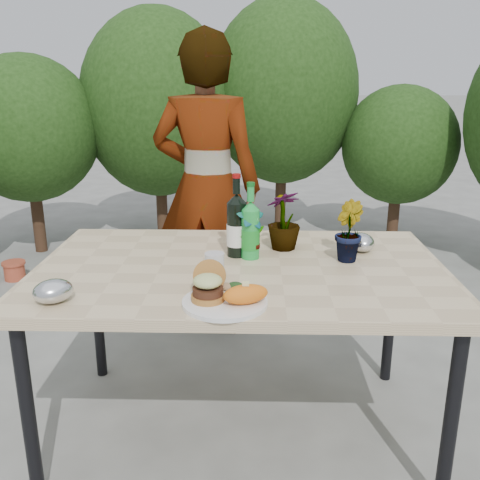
{
  "coord_description": "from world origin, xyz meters",
  "views": [
    {
      "loc": [
        0.05,
        -1.97,
        1.47
      ],
      "look_at": [
        0.0,
        -0.08,
        0.88
      ],
      "focal_mm": 40.0,
      "sensor_mm": 36.0,
      "label": 1
    }
  ],
  "objects_px": {
    "patio_table": "(241,279)",
    "wine_bottle": "(237,226)",
    "dinner_plate": "(225,302)",
    "person": "(207,188)"
  },
  "relations": [
    {
      "from": "wine_bottle",
      "to": "person",
      "type": "bearing_deg",
      "value": 110.78
    },
    {
      "from": "person",
      "to": "patio_table",
      "type": "bearing_deg",
      "value": 111.27
    },
    {
      "from": "dinner_plate",
      "to": "wine_bottle",
      "type": "relative_size",
      "value": 0.82
    },
    {
      "from": "dinner_plate",
      "to": "person",
      "type": "relative_size",
      "value": 0.16
    },
    {
      "from": "patio_table",
      "to": "person",
      "type": "distance_m",
      "value": 1.03
    },
    {
      "from": "patio_table",
      "to": "dinner_plate",
      "type": "height_order",
      "value": "dinner_plate"
    },
    {
      "from": "dinner_plate",
      "to": "patio_table",
      "type": "bearing_deg",
      "value": 83.71
    },
    {
      "from": "wine_bottle",
      "to": "patio_table",
      "type": "bearing_deg",
      "value": -73.0
    },
    {
      "from": "patio_table",
      "to": "wine_bottle",
      "type": "bearing_deg",
      "value": 99.01
    },
    {
      "from": "patio_table",
      "to": "person",
      "type": "xyz_separation_m",
      "value": [
        -0.22,
        1.0,
        0.16
      ]
    }
  ]
}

